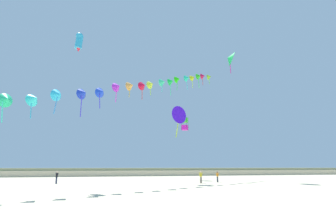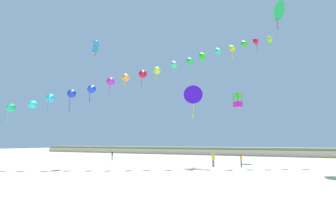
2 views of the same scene
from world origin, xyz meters
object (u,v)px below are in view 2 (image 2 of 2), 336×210
at_px(large_kite_mid_trail, 193,95).
at_px(large_kite_outer_drift, 276,11).
at_px(person_near_right, 213,159).
at_px(large_kite_low_lead, 238,100).
at_px(person_mid_center, 112,155).
at_px(large_kite_high_solo, 95,48).
at_px(person_near_left, 241,159).

distance_m(large_kite_mid_trail, large_kite_outer_drift, 16.47).
bearing_deg(large_kite_mid_trail, person_near_right, -18.60).
bearing_deg(large_kite_mid_trail, large_kite_outer_drift, 19.58).
relative_size(person_near_right, large_kite_outer_drift, 0.39).
bearing_deg(large_kite_low_lead, large_kite_outer_drift, -37.34).
xyz_separation_m(person_mid_center, large_kite_high_solo, (2.22, -7.31, 16.23)).
relative_size(person_mid_center, large_kite_outer_drift, 0.38).
xyz_separation_m(person_near_right, large_kite_mid_trail, (-3.00, 1.01, 8.50)).
distance_m(person_near_left, person_mid_center, 22.21).
bearing_deg(person_mid_center, large_kite_high_solo, -73.10).
relative_size(person_near_right, large_kite_high_solo, 0.65).
bearing_deg(large_kite_high_solo, person_mid_center, 106.90).
bearing_deg(large_kite_outer_drift, person_mid_center, -177.05).
distance_m(person_mid_center, large_kite_high_solo, 17.93).
xyz_separation_m(large_kite_low_lead, large_kite_mid_trail, (-4.00, -9.23, -0.36)).
xyz_separation_m(person_near_left, large_kite_outer_drift, (4.88, 3.42, 20.19)).
xyz_separation_m(person_near_right, person_mid_center, (-19.01, 3.52, -0.02)).
bearing_deg(large_kite_high_solo, person_near_left, 14.85).
height_order(large_kite_mid_trail, large_kite_outer_drift, large_kite_outer_drift).
relative_size(large_kite_mid_trail, large_kite_high_solo, 1.80).
bearing_deg(large_kite_low_lead, person_near_left, -76.50).
bearing_deg(person_mid_center, large_kite_outer_drift, 2.95).
bearing_deg(person_near_left, person_near_right, -154.38).
bearing_deg(large_kite_high_solo, large_kite_low_lead, 38.24).
distance_m(large_kite_low_lead, large_kite_outer_drift, 14.29).
bearing_deg(person_near_left, large_kite_high_solo, -165.15).
xyz_separation_m(person_near_right, large_kite_outer_drift, (7.99, 4.92, 20.13)).
distance_m(person_near_right, person_mid_center, 19.33).
relative_size(person_near_left, large_kite_low_lead, 0.67).
distance_m(person_near_right, large_kite_low_lead, 13.58).
height_order(person_near_left, person_near_right, person_near_right).
xyz_separation_m(person_near_right, large_kite_high_solo, (-16.79, -3.78, 16.21)).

